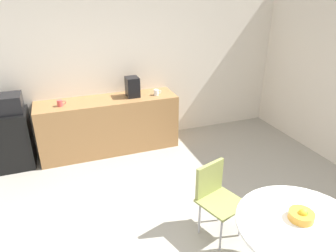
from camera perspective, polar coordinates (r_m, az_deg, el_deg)
The scene contains 10 objects.
wall_back at distance 5.25m, azimuth -9.58°, elevation 10.56°, with size 6.00×0.10×2.60m, color silver.
counter_block at distance 5.15m, azimuth -10.85°, elevation 0.19°, with size 2.23×0.60×0.90m, color #9E7042.
mini_fridge at distance 5.17m, azimuth -26.98°, elevation -2.26°, with size 0.54×0.54×0.88m, color black.
microwave at distance 4.97m, azimuth -28.21°, elevation 3.61°, with size 0.48×0.38×0.26m, color black.
round_table at distance 2.96m, azimuth 23.28°, elevation -18.47°, with size 1.08×1.08×0.75m.
chair_olive at distance 3.41m, azimuth 8.76°, elevation -11.99°, with size 0.53×0.53×0.83m.
fruit_bowl at distance 2.89m, azimuth 23.61°, elevation -14.98°, with size 0.21×0.21×0.11m.
mug_white at distance 4.86m, azimuth -19.45°, elevation 4.03°, with size 0.13×0.08×0.09m.
mug_green at distance 5.08m, azimuth -2.18°, elevation 6.29°, with size 0.13×0.08×0.09m.
coffee_maker at distance 5.02m, azimuth -6.64°, elevation 7.24°, with size 0.20×0.24×0.32m, color black.
Camera 1 is at (-0.94, -2.02, 2.53)m, focal length 32.74 mm.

